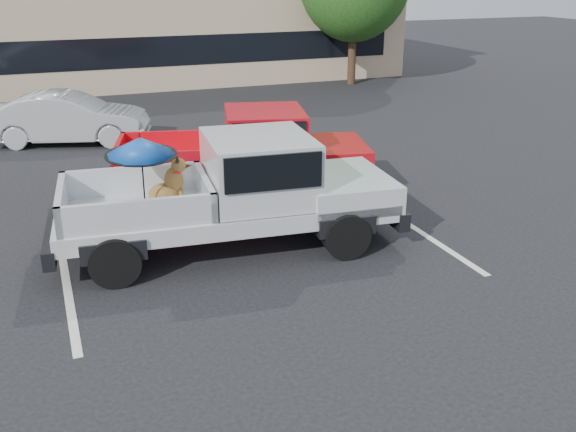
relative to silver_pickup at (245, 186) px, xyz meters
name	(u,v)px	position (x,y,z in m)	size (l,w,h in m)	color
ground	(294,296)	(0.06, -1.97, -1.05)	(90.00, 90.00, 0.00)	black
stripe_left	(65,272)	(-2.94, 0.03, -1.05)	(0.12, 5.00, 0.01)	silver
stripe_right	(402,220)	(3.06, 0.03, -1.05)	(0.12, 5.00, 0.01)	silver
silver_pickup	(245,186)	(0.00, 0.00, 0.00)	(5.86, 2.55, 2.06)	black
red_pickup	(257,149)	(1.05, 2.44, -0.09)	(5.61, 3.07, 1.75)	black
silver_sedan	(69,118)	(-2.25, 8.24, -0.38)	(1.43, 4.10, 1.35)	#B2B5BA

